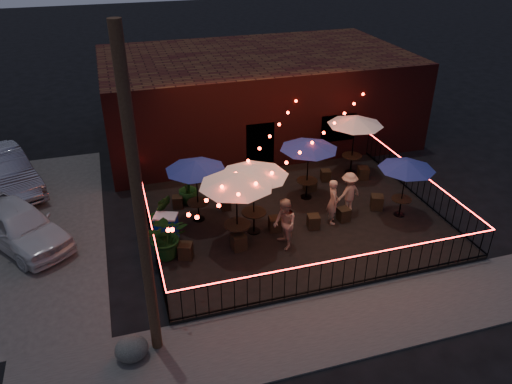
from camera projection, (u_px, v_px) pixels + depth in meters
ground at (315, 252)px, 16.18m from camera, size 110.00×110.00×0.00m
patio at (293, 219)px, 17.81m from camera, size 10.00×8.00×0.15m
sidewalk at (362, 320)px, 13.45m from camera, size 18.00×2.50×0.05m
brick_building at (256, 96)px, 23.81m from camera, size 14.00×8.00×4.00m
utility_pole at (140, 212)px, 10.69m from camera, size 0.26×0.26×8.00m
fence_front at (344, 273)px, 14.18m from camera, size 10.00×0.04×1.04m
fence_left at (150, 227)px, 16.26m from camera, size 0.04×8.00×1.04m
fence_right at (418, 185)px, 18.79m from camera, size 0.04×8.00×1.04m
festoon_lights at (270, 164)px, 16.12m from camera, size 10.02×8.72×1.32m
cafe_table_0 at (236, 181)px, 15.13m from camera, size 2.41×2.41×2.58m
cafe_table_1 at (196, 166)px, 16.61m from camera, size 2.71×2.71×2.29m
cafe_table_2 at (254, 171)px, 15.85m from camera, size 2.65×2.65×2.50m
cafe_table_3 at (309, 145)px, 17.96m from camera, size 2.38×2.38×2.36m
cafe_table_4 at (407, 166)px, 16.95m from camera, size 2.33×2.33×2.15m
cafe_table_5 at (355, 121)px, 19.76m from camera, size 2.70×2.70×2.47m
bistro_chair_0 at (186, 251)px, 15.57m from camera, size 0.54×0.54×0.49m
bistro_chair_1 at (239, 242)px, 15.98m from camera, size 0.48×0.48×0.52m
bistro_chair_2 at (178, 202)px, 18.28m from camera, size 0.43×0.43×0.43m
bistro_chair_3 at (225, 204)px, 18.16m from camera, size 0.35×0.35×0.42m
bistro_chair_4 at (275, 224)px, 16.92m from camera, size 0.46×0.46×0.49m
bistro_chair_5 at (313, 222)px, 17.06m from camera, size 0.46×0.46×0.48m
bistro_chair_6 at (252, 186)px, 19.35m from camera, size 0.41×0.41×0.44m
bistro_chair_7 at (310, 185)px, 19.39m from camera, size 0.48×0.48×0.49m
bistro_chair_8 at (343, 214)px, 17.48m from camera, size 0.43×0.43×0.46m
bistro_chair_9 at (377, 202)px, 18.18m from camera, size 0.57×0.57×0.51m
bistro_chair_10 at (326, 175)px, 20.12m from camera, size 0.44×0.44×0.45m
bistro_chair_11 at (363, 173)px, 20.25m from camera, size 0.50×0.50×0.49m
patron_a at (333, 201)px, 17.10m from camera, size 0.51×0.67×1.65m
patron_b at (285, 224)px, 15.78m from camera, size 0.68×0.86×1.73m
patron_c at (349, 193)px, 17.69m from camera, size 1.14×0.84×1.57m
potted_shrub_a at (166, 236)px, 15.40m from camera, size 1.45×1.29×1.50m
potted_shrub_b at (161, 214)px, 16.59m from camera, size 0.85×0.71×1.44m
potted_shrub_c at (188, 187)px, 18.35m from camera, size 0.96×0.96×1.30m
cooler at (167, 228)px, 16.26m from camera, size 0.87×0.76×0.97m
boulder at (132, 349)px, 12.13m from camera, size 1.02×0.92×0.67m
car_white at (19, 225)px, 16.24m from camera, size 3.87×4.49×1.46m
car_silver at (4, 172)px, 19.49m from camera, size 3.42×5.07×1.58m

